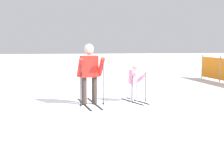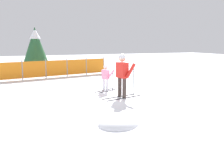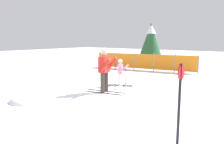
# 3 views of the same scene
# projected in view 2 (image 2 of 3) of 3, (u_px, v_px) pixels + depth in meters

# --- Properties ---
(ground_plane) EXTENTS (60.00, 60.00, 0.00)m
(ground_plane) POSITION_uv_depth(u_px,v_px,m) (121.00, 97.00, 8.48)
(ground_plane) COLOR white
(skier_adult) EXTENTS (1.62, 0.78, 1.68)m
(skier_adult) POSITION_uv_depth(u_px,v_px,m) (123.00, 72.00, 8.25)
(skier_adult) COLOR black
(skier_adult) RESTS_ON ground_plane
(skier_child) EXTENTS (1.08, 0.71, 1.15)m
(skier_child) POSITION_uv_depth(u_px,v_px,m) (106.00, 76.00, 9.44)
(skier_child) COLOR black
(skier_child) RESTS_ON ground_plane
(safety_fence) EXTENTS (6.50, 1.19, 1.12)m
(safety_fence) POSITION_uv_depth(u_px,v_px,m) (57.00, 68.00, 13.24)
(safety_fence) COLOR gray
(safety_fence) RESTS_ON ground_plane
(conifer_far) EXTENTS (1.72, 1.72, 3.19)m
(conifer_far) POSITION_uv_depth(u_px,v_px,m) (35.00, 44.00, 15.42)
(conifer_far) COLOR #4C3823
(conifer_far) RESTS_ON ground_plane
(snow_mound) EXTENTS (1.07, 0.91, 0.43)m
(snow_mound) POSITION_uv_depth(u_px,v_px,m) (118.00, 125.00, 5.60)
(snow_mound) COLOR white
(snow_mound) RESTS_ON ground_plane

